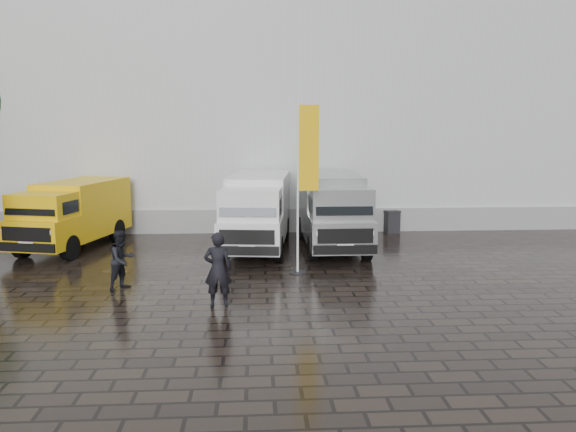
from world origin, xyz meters
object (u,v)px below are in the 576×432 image
at_px(van_yellow, 72,216).
at_px(flagpole, 304,176).
at_px(person_front, 218,269).
at_px(van_white, 257,213).
at_px(van_silver, 332,212).
at_px(wheelie_bin, 392,222).
at_px(person_tent, 122,260).

bearing_deg(van_yellow, flagpole, -11.93).
xyz_separation_m(flagpole, person_front, (-2.42, -3.12, -2.05)).
bearing_deg(person_front, flagpole, -128.93).
bearing_deg(flagpole, person_front, -127.87).
relative_size(van_white, van_silver, 0.99).
height_order(flagpole, wheelie_bin, flagpole).
bearing_deg(van_white, wheelie_bin, 32.68).
height_order(flagpole, person_tent, flagpole).
relative_size(van_yellow, person_front, 2.80).
distance_m(flagpole, person_front, 4.45).
bearing_deg(van_silver, person_front, -119.44).
bearing_deg(flagpole, van_silver, 69.15).
height_order(van_silver, person_tent, van_silver).
bearing_deg(wheelie_bin, person_front, -132.49).
bearing_deg(van_yellow, person_front, -36.79).
distance_m(person_front, person_tent, 3.23).
xyz_separation_m(van_yellow, person_tent, (3.05, -5.45, -0.40)).
xyz_separation_m(flagpole, wheelie_bin, (4.34, 6.41, -2.53)).
xyz_separation_m(van_silver, person_front, (-3.78, -6.69, -0.41)).
bearing_deg(wheelie_bin, van_white, -160.82).
bearing_deg(person_front, van_yellow, -51.93).
relative_size(person_front, person_tent, 1.15).
bearing_deg(van_white, van_yellow, -177.33).
distance_m(van_yellow, flagpole, 9.32).
xyz_separation_m(van_white, person_tent, (-3.77, -5.01, -0.51)).
distance_m(van_white, van_silver, 2.76).
bearing_deg(van_yellow, van_white, 10.39).
xyz_separation_m(van_white, wheelie_bin, (5.74, 2.84, -0.86)).
distance_m(van_silver, person_tent, 8.26).
height_order(van_white, person_tent, van_white).
height_order(person_front, person_tent, person_front).
height_order(van_yellow, van_silver, van_silver).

